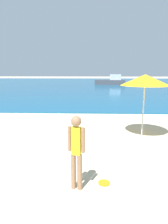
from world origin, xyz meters
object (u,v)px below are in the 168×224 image
Objects in this scene: person_standing at (76,149)px; boat_far at (111,81)px; frisbee at (104,183)px; beach_umbrella at (145,80)px.

boat_far reaches higher than person_standing.
person_standing is 32.50m from boat_far.
frisbee is (0.58, 0.21, -0.87)m from person_standing.
beach_umbrella is (1.61, 3.25, 2.08)m from frisbee.
frisbee is 4.19m from beach_umbrella.
beach_umbrella is (2.19, 3.46, 1.21)m from person_standing.
boat_far is 28.89m from beach_umbrella.
boat_far is (3.80, 32.27, -0.18)m from person_standing.
person_standing is at bearing -160.42° from frisbee.
person_standing is at bearing 93.03° from boat_far.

